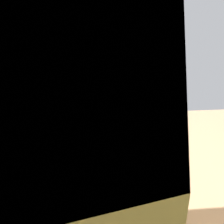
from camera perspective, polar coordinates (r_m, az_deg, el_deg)
The scene contains 6 objects.
wall_back at distance 1.75m, azimuth -16.79°, elevation 1.28°, with size 3.84×0.12×2.56m, color beige.
upper_cabinets at distance 1.20m, azimuth -12.27°, elevation 21.01°, with size 2.24×0.34×0.57m.
oven_range at distance 3.27m, azimuth -4.48°, elevation -3.77°, with size 0.65×0.64×1.07m.
microwave at distance 2.10m, azimuth -5.51°, elevation -1.94°, with size 0.45×0.33×0.27m.
bowl at distance 1.60m, azimuth -1.71°, elevation -14.52°, with size 0.12×0.12×0.06m.
kettle at distance 1.27m, azimuth -0.55°, elevation -23.02°, with size 0.19×0.14×0.18m.
Camera 1 is at (-1.61, 1.37, 1.86)m, focal length 39.21 mm.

